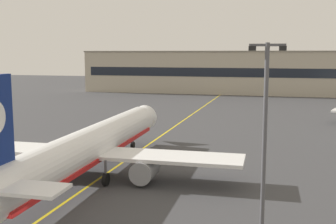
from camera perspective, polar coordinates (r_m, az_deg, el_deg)
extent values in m
cube|color=yellow|center=(58.04, -3.65, -5.09)|extent=(1.77, 180.00, 0.01)
cylinder|color=white|center=(44.93, -10.62, -4.50)|extent=(4.41, 36.06, 3.80)
cone|color=white|center=(62.74, -3.45, -0.85)|extent=(3.65, 2.66, 3.61)
cube|color=red|center=(45.16, -10.58, -5.80)|extent=(4.29, 33.18, 0.44)
cube|color=black|center=(60.84, -3.97, -0.49)|extent=(2.87, 1.15, 0.60)
cube|color=white|center=(45.65, -10.28, -5.40)|extent=(32.08, 5.34, 0.36)
cylinder|color=gray|center=(47.88, -17.59, -6.52)|extent=(2.36, 3.64, 2.30)
cylinder|color=black|center=(49.42, -16.48, -6.02)|extent=(1.96, 0.21, 1.95)
cylinder|color=gray|center=(42.96, -3.12, -7.80)|extent=(2.36, 3.64, 2.30)
cylinder|color=black|center=(44.67, -2.44, -7.18)|extent=(1.96, 0.21, 1.95)
cylinder|color=#4C4C51|center=(58.59, -4.80, -3.50)|extent=(0.24, 0.24, 1.60)
cylinder|color=black|center=(58.80, -4.78, -4.48)|extent=(0.42, 0.91, 0.90)
cylinder|color=#4C4C51|center=(44.71, -14.68, -6.97)|extent=(0.24, 0.24, 1.60)
cylinder|color=black|center=(45.01, -14.63, -8.35)|extent=(0.42, 1.31, 1.30)
cylinder|color=#4C4C51|center=(42.56, -8.43, -7.55)|extent=(0.24, 0.24, 1.60)
cylinder|color=black|center=(42.88, -8.40, -9.00)|extent=(0.42, 1.31, 1.30)
cylinder|color=#515156|center=(27.24, 12.84, -5.46)|extent=(0.28, 0.28, 13.73)
cube|color=#515156|center=(26.53, 13.29, 8.80)|extent=(2.20, 0.16, 0.16)
cube|color=black|center=(26.56, 11.32, 8.42)|extent=(0.44, 0.36, 0.28)
cube|color=black|center=(26.52, 15.24, 8.30)|extent=(0.44, 0.36, 0.28)
cube|color=#B2A893|center=(138.51, 11.29, 5.17)|extent=(110.94, 12.00, 13.40)
cube|color=black|center=(132.45, 11.15, 5.22)|extent=(106.50, 0.12, 2.80)
cube|color=gray|center=(138.36, 11.37, 8.02)|extent=(111.34, 12.40, 0.40)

